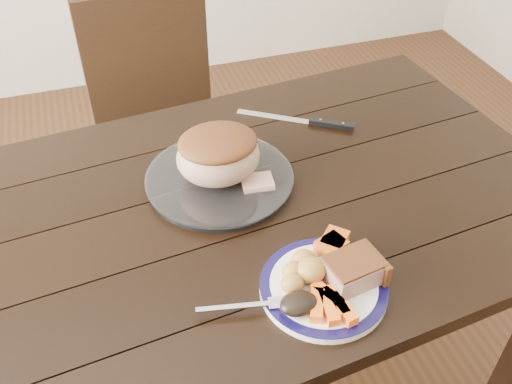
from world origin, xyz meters
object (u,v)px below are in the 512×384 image
object	(u,v)px
chair_far	(162,120)
fork	(252,306)
pork_slice	(352,271)
dinner_plate	(323,288)
serving_platter	(220,180)
carving_knife	(317,122)
dining_table	(221,240)
roast_joint	(218,156)

from	to	relation	value
chair_far	fork	world-z (taller)	chair_far
pork_slice	fork	world-z (taller)	pork_slice
chair_far	dinner_plate	distance (m)	1.05
serving_platter	carving_knife	bearing A→B (deg)	26.76
pork_slice	fork	distance (m)	0.20
pork_slice	fork	xyz separation A→B (m)	(-0.20, -0.00, -0.02)
dining_table	chair_far	xyz separation A→B (m)	(-0.01, 0.74, -0.13)
fork	serving_platter	bearing A→B (deg)	95.27
pork_slice	fork	bearing A→B (deg)	-179.33
roast_joint	dining_table	bearing A→B (deg)	-106.54
dinner_plate	fork	xyz separation A→B (m)	(-0.15, -0.01, 0.01)
fork	carving_knife	xyz separation A→B (m)	(0.35, 0.53, -0.01)
dining_table	serving_platter	bearing A→B (deg)	73.46
roast_joint	carving_knife	distance (m)	0.36
dining_table	roast_joint	distance (m)	0.20
pork_slice	carving_knife	distance (m)	0.55
roast_joint	pork_slice	bearing A→B (deg)	-67.08
dining_table	roast_joint	xyz separation A→B (m)	(0.03, 0.09, 0.17)
dining_table	roast_joint	world-z (taller)	roast_joint
dining_table	fork	world-z (taller)	fork
roast_joint	carving_knife	bearing A→B (deg)	26.76
serving_platter	roast_joint	size ratio (longest dim) A/B	1.76
pork_slice	carving_knife	bearing A→B (deg)	74.02
serving_platter	pork_slice	world-z (taller)	pork_slice
pork_slice	carving_knife	size ratio (longest dim) A/B	0.37
pork_slice	roast_joint	xyz separation A→B (m)	(-0.16, 0.37, 0.04)
dining_table	pork_slice	distance (m)	0.36
dining_table	roast_joint	size ratio (longest dim) A/B	8.82
pork_slice	roast_joint	size ratio (longest dim) A/B	0.54
serving_platter	pork_slice	distance (m)	0.41
roast_joint	carving_knife	xyz separation A→B (m)	(0.31, 0.16, -0.07)
pork_slice	roast_joint	bearing A→B (deg)	112.92
roast_joint	dinner_plate	bearing A→B (deg)	-74.31
pork_slice	chair_far	bearing A→B (deg)	100.87
chair_far	pork_slice	bearing A→B (deg)	95.91
fork	carving_knife	size ratio (longest dim) A/B	0.64
chair_far	roast_joint	world-z (taller)	chair_far
carving_knife	dinner_plate	bearing A→B (deg)	-77.72
dining_table	fork	distance (m)	0.31
serving_platter	dining_table	bearing A→B (deg)	-106.54
pork_slice	roast_joint	world-z (taller)	roast_joint
dinner_plate	serving_platter	distance (m)	0.38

